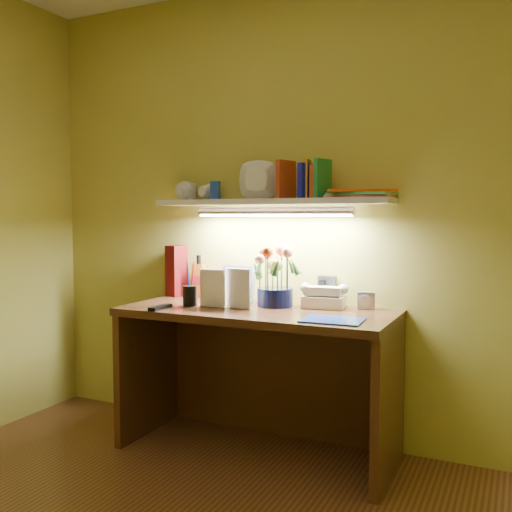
{
  "coord_description": "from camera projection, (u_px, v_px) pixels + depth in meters",
  "views": [
    {
      "loc": [
        1.23,
        -1.41,
        1.22
      ],
      "look_at": [
        -0.07,
        1.35,
        1.01
      ],
      "focal_mm": 40.0,
      "sensor_mm": 36.0,
      "label": 1
    }
  ],
  "objects": [
    {
      "name": "desk",
      "position": [
        257.0,
        381.0,
        2.94
      ],
      "size": [
        1.4,
        0.6,
        0.75
      ],
      "primitive_type": "cube",
      "color": "#3C2410",
      "rests_on": "ground"
    },
    {
      "name": "flower_bouquet",
      "position": [
        275.0,
        275.0,
        3.0
      ],
      "size": [
        0.26,
        0.26,
        0.33
      ],
      "primitive_type": null,
      "rotation": [
        0.0,
        0.0,
        0.31
      ],
      "color": "#090E33",
      "rests_on": "desk"
    },
    {
      "name": "telephone",
      "position": [
        324.0,
        296.0,
        2.95
      ],
      "size": [
        0.23,
        0.19,
        0.13
      ],
      "primitive_type": null,
      "rotation": [
        0.0,
        0.0,
        0.14
      ],
      "color": "#E9E8C8",
      "rests_on": "desk"
    },
    {
      "name": "desk_clock",
      "position": [
        366.0,
        300.0,
        2.91
      ],
      "size": [
        0.1,
        0.07,
        0.09
      ],
      "primitive_type": "cube",
      "rotation": [
        0.0,
        0.0,
        0.29
      ],
      "color": "silver",
      "rests_on": "desk"
    },
    {
      "name": "whisky_bottle",
      "position": [
        199.0,
        276.0,
        3.34
      ],
      "size": [
        0.08,
        0.08,
        0.25
      ],
      "primitive_type": null,
      "rotation": [
        0.0,
        0.0,
        0.15
      ],
      "color": "#C65212",
      "rests_on": "desk"
    },
    {
      "name": "whisky_box",
      "position": [
        176.0,
        271.0,
        3.39
      ],
      "size": [
        0.12,
        0.12,
        0.3
      ],
      "primitive_type": "cube",
      "rotation": [
        0.0,
        0.0,
        -0.36
      ],
      "color": "#520B0C",
      "rests_on": "desk"
    },
    {
      "name": "pen_cup",
      "position": [
        190.0,
        289.0,
        3.01
      ],
      "size": [
        0.1,
        0.1,
        0.18
      ],
      "primitive_type": "cylinder",
      "rotation": [
        0.0,
        0.0,
        0.36
      ],
      "color": "black",
      "rests_on": "desk"
    },
    {
      "name": "art_card",
      "position": [
        238.0,
        284.0,
        3.17
      ],
      "size": [
        0.2,
        0.07,
        0.2
      ],
      "primitive_type": null,
      "rotation": [
        0.0,
        0.0,
        -0.13
      ],
      "color": "white",
      "rests_on": "desk"
    },
    {
      "name": "tv_remote",
      "position": [
        160.0,
        307.0,
        2.91
      ],
      "size": [
        0.05,
        0.16,
        0.02
      ],
      "primitive_type": "cube",
      "rotation": [
        0.0,
        0.0,
        0.02
      ],
      "color": "black",
      "rests_on": "desk"
    },
    {
      "name": "blue_folder",
      "position": [
        333.0,
        320.0,
        2.58
      ],
      "size": [
        0.28,
        0.21,
        0.01
      ],
      "primitive_type": "cube",
      "rotation": [
        0.0,
        0.0,
        0.05
      ],
      "color": "#2146B8",
      "rests_on": "desk"
    },
    {
      "name": "desk_book_a",
      "position": [
        200.0,
        287.0,
        3.0
      ],
      "size": [
        0.15,
        0.03,
        0.2
      ],
      "primitive_type": "imported",
      "rotation": [
        0.0,
        0.0,
        -0.05
      ],
      "color": "white",
      "rests_on": "desk"
    },
    {
      "name": "desk_book_b",
      "position": [
        225.0,
        287.0,
        2.96
      ],
      "size": [
        0.15,
        0.04,
        0.21
      ],
      "primitive_type": "imported",
      "rotation": [
        0.0,
        0.0,
        -0.14
      ],
      "color": "silver",
      "rests_on": "desk"
    },
    {
      "name": "wall_shelf",
      "position": [
        277.0,
        196.0,
        3.03
      ],
      "size": [
        1.32,
        0.36,
        0.23
      ],
      "color": "silver",
      "rests_on": "ground"
    }
  ]
}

